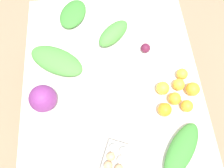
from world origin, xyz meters
name	(u,v)px	position (x,y,z in m)	size (l,w,h in m)	color
ground_plane	(112,123)	(0.00, 0.00, 0.00)	(8.00, 8.00, 0.00)	#937A5B
dining_table	(112,91)	(0.00, 0.00, 0.65)	(1.43, 1.06, 0.73)	silver
cabbage_purple	(43,99)	(0.08, -0.39, 0.81)	(0.15, 0.15, 0.15)	#7A2D75
egg_carton	(113,168)	(0.47, -0.03, 0.77)	(0.28, 0.21, 0.09)	#A8A8A3
greens_bunch_beet_tops	(73,14)	(-0.54, -0.22, 0.76)	(0.25, 0.16, 0.06)	#3D8433
greens_bunch_chard	(113,33)	(-0.34, 0.04, 0.78)	(0.25, 0.11, 0.10)	#4C933D
greens_bunch_dandelion	(182,149)	(0.41, 0.33, 0.76)	(0.32, 0.12, 0.07)	#3D8433
greens_bunch_scallion	(57,61)	(-0.17, -0.32, 0.77)	(0.35, 0.17, 0.09)	#4C933D
beet_root	(146,48)	(-0.23, 0.23, 0.76)	(0.06, 0.06, 0.06)	#5B1933
orange_0	(175,99)	(0.13, 0.34, 0.77)	(0.07, 0.07, 0.07)	orange
orange_1	(187,106)	(0.18, 0.40, 0.77)	(0.07, 0.07, 0.07)	orange
orange_2	(179,85)	(0.04, 0.38, 0.77)	(0.07, 0.07, 0.07)	#F9A833
orange_3	(182,74)	(-0.02, 0.42, 0.77)	(0.07, 0.07, 0.07)	#F9A833
orange_4	(165,110)	(0.19, 0.28, 0.77)	(0.08, 0.08, 0.08)	orange
orange_5	(163,88)	(0.06, 0.29, 0.77)	(0.08, 0.08, 0.08)	#F9A833
orange_6	(193,89)	(0.08, 0.46, 0.77)	(0.08, 0.08, 0.08)	orange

